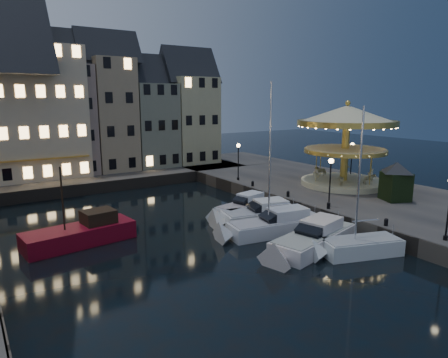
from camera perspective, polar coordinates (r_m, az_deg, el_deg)
ground at (r=30.45m, az=6.79°, el=-8.63°), size 160.00×160.00×0.00m
quay_east at (r=43.90m, az=15.82°, el=-1.85°), size 16.00×56.00×1.30m
quay_north at (r=51.81m, az=-20.92°, el=-0.18°), size 44.00×12.00×1.30m
quaywall_e at (r=38.34m, az=7.92°, el=-3.42°), size 0.15×44.00×1.30m
quaywall_n at (r=46.58m, az=-16.90°, el=-1.16°), size 48.00×0.15×1.30m
streetlamp_b at (r=34.98m, az=14.95°, el=0.52°), size 0.44×0.44×4.17m
streetlamp_c at (r=44.95m, az=2.06°, el=3.25°), size 0.44×0.44×4.17m
streetlamp_d at (r=47.97m, az=17.78°, el=3.23°), size 0.44×0.44×4.17m
bollard_a at (r=31.50m, az=22.15°, el=-5.67°), size 0.30×0.30×0.57m
bollard_b at (r=34.74m, az=14.70°, el=-3.63°), size 0.30×0.30×0.57m
bollard_c at (r=38.14m, az=9.14°, el=-2.06°), size 0.30×0.30×0.57m
bollard_d at (r=42.25m, az=4.12°, el=-0.62°), size 0.30×0.30×0.57m
townhouse_nb at (r=52.02m, az=-28.58°, el=7.71°), size 6.16×8.00×13.80m
townhouse_nc at (r=52.87m, az=-22.04°, el=8.85°), size 6.82×8.00×14.80m
townhouse_nd at (r=54.30m, az=-16.05°, el=9.81°), size 5.50×8.00×15.80m
townhouse_ne at (r=56.23m, az=-10.61°, el=8.56°), size 6.16×8.00×12.80m
townhouse_nf at (r=58.81m, az=-5.13°, el=9.31°), size 6.82×8.00×13.80m
hotel_corner at (r=51.98m, az=-28.68°, el=9.37°), size 17.60×9.00×16.80m
motorboat_a at (r=28.58m, az=18.06°, el=-9.36°), size 6.42×3.80×10.64m
motorboat_b at (r=28.90m, az=12.38°, el=-8.58°), size 8.93×4.57×2.15m
motorboat_c at (r=31.48m, az=6.99°, el=-6.65°), size 9.03×3.63×11.94m
motorboat_d at (r=34.01m, az=4.81°, el=-5.29°), size 7.92×4.15×2.15m
motorboat_e at (r=35.97m, az=2.58°, el=-4.33°), size 7.02×3.26×2.15m
red_fishing_boat at (r=31.11m, az=-19.63°, el=-7.43°), size 7.98×3.59×6.02m
carousel at (r=43.86m, az=17.08°, el=6.71°), size 10.19×10.19×8.92m
ticket_kiosk at (r=39.17m, az=23.44°, el=0.57°), size 3.40×3.40×3.98m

